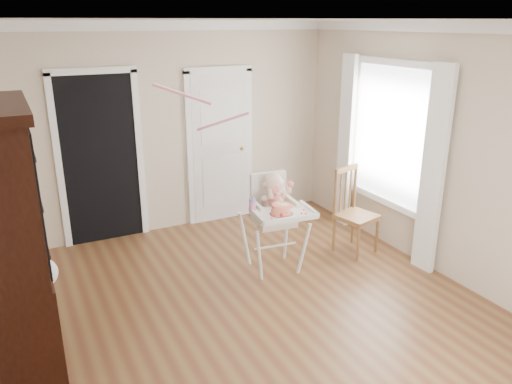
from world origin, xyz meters
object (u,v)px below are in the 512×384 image
sippy_cup (252,205)px  dining_chair (354,213)px  high_chair (274,212)px  china_cabinet (10,244)px  cake (281,209)px

sippy_cup → dining_chair: 1.45m
high_chair → dining_chair: high_chair is taller
dining_chair → china_cabinet: bearing=173.6°
high_chair → sippy_cup: high_chair is taller
high_chair → cake: 0.33m
cake → sippy_cup: 0.32m
sippy_cup → china_cabinet: china_cabinet is taller
china_cabinet → cake: bearing=5.5°
high_chair → china_cabinet: 2.69m
high_chair → dining_chair: bearing=5.6°
sippy_cup → dining_chair: size_ratio=0.17×
sippy_cup → dining_chair: bearing=2.0°
cake → dining_chair: size_ratio=0.24×
sippy_cup → dining_chair: (1.40, 0.05, -0.37)m
cake → china_cabinet: 2.55m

